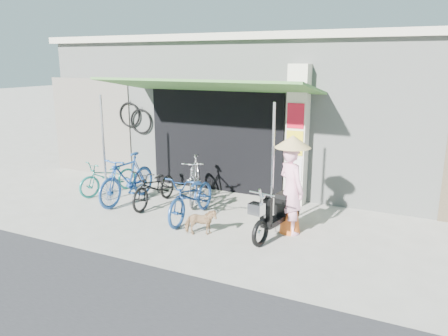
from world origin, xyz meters
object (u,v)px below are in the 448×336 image
at_px(bike_black, 155,187).
at_px(street_dog, 201,222).
at_px(bike_navy, 192,196).
at_px(bike_teal, 109,177).
at_px(nun, 291,186).
at_px(bike_silver, 195,179).
at_px(moped, 279,212).
at_px(bike_blue, 127,179).

distance_m(bike_black, street_dog, 1.99).
bearing_deg(bike_navy, bike_teal, 164.57).
distance_m(bike_teal, bike_black, 1.49).
relative_size(bike_navy, nun, 0.98).
relative_size(bike_teal, bike_navy, 0.87).
distance_m(bike_silver, moped, 2.53).
distance_m(bike_teal, street_dog, 3.41).
relative_size(bike_navy, moped, 1.07).
bearing_deg(bike_blue, bike_navy, -6.86).
xyz_separation_m(street_dog, nun, (1.40, 0.82, 0.64)).
height_order(bike_teal, bike_blue, bike_blue).
distance_m(bike_blue, bike_navy, 1.84).
bearing_deg(bike_black, bike_navy, -20.02).
distance_m(bike_teal, bike_blue, 0.86).
bearing_deg(bike_navy, bike_silver, 114.58).
xyz_separation_m(bike_blue, bike_navy, (1.81, -0.30, -0.07)).
bearing_deg(street_dog, bike_navy, 11.75).
bearing_deg(bike_blue, bike_silver, 30.35).
bearing_deg(bike_blue, nun, 0.47).
height_order(bike_silver, nun, nun).
bearing_deg(nun, bike_silver, 17.21).
bearing_deg(moped, bike_blue, -175.13).
relative_size(bike_blue, moped, 1.08).
height_order(bike_silver, moped, bike_silver).
bearing_deg(moped, bike_silver, 166.14).
xyz_separation_m(bike_teal, bike_navy, (2.60, -0.62, 0.06)).
bearing_deg(bike_teal, nun, 11.92).
bearing_deg(street_dog, bike_teal, 39.64).
xyz_separation_m(bike_teal, nun, (4.56, -0.45, 0.49)).
xyz_separation_m(bike_black, nun, (3.10, -0.21, 0.47)).
height_order(moped, nun, nun).
height_order(bike_blue, bike_navy, bike_blue).
relative_size(bike_teal, bike_blue, 0.85).
relative_size(bike_black, bike_silver, 0.94).
xyz_separation_m(bike_black, moped, (2.95, -0.41, 0.01)).
bearing_deg(bike_black, bike_silver, 42.32).
bearing_deg(nun, moped, 89.74).
distance_m(bike_teal, bike_navy, 2.68).
relative_size(bike_blue, street_dog, 3.10).
bearing_deg(bike_teal, street_dog, -4.44).
xyz_separation_m(bike_blue, bike_silver, (1.31, 0.69, -0.03)).
xyz_separation_m(bike_black, bike_silver, (0.64, 0.62, 0.09)).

